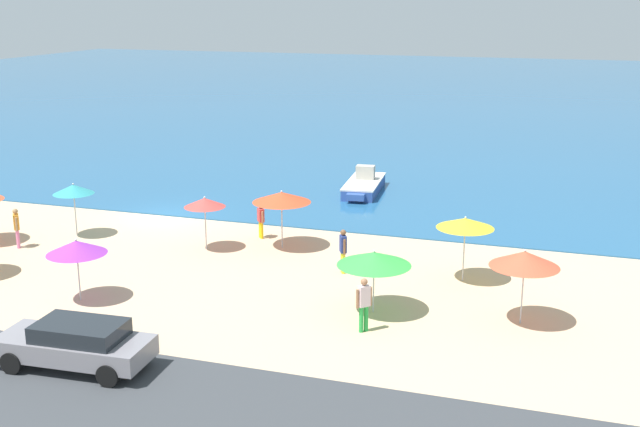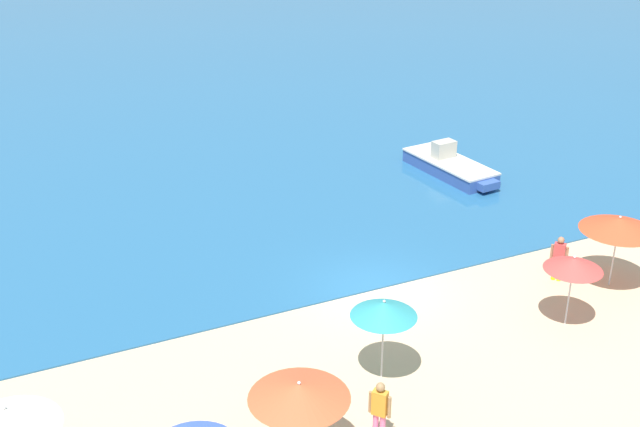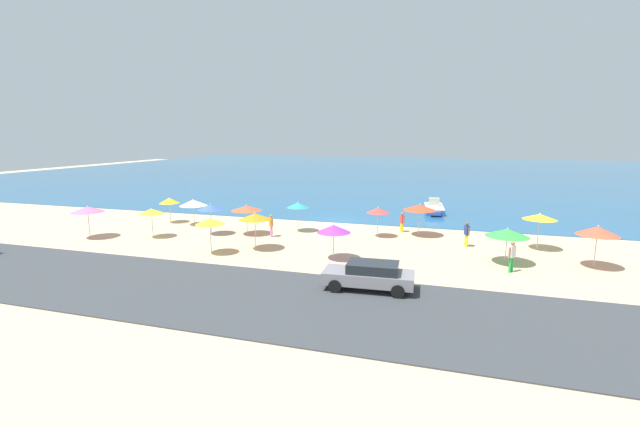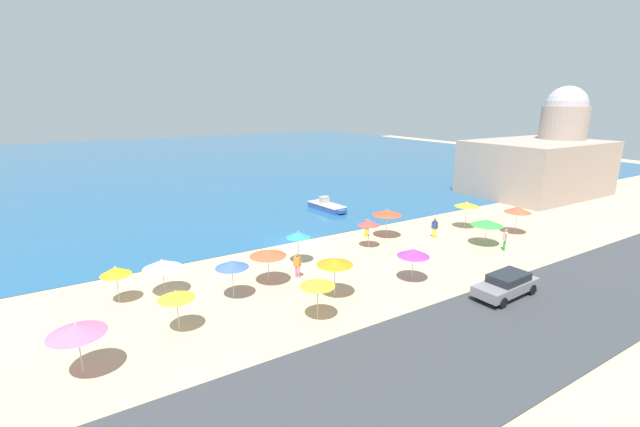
{
  "view_description": "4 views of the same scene",
  "coord_description": "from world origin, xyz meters",
  "views": [
    {
      "loc": [
        18.69,
        -33.15,
        10.24
      ],
      "look_at": [
        8.36,
        -1.49,
        1.21
      ],
      "focal_mm": 45.0,
      "sensor_mm": 36.0,
      "label": 1
    },
    {
      "loc": [
        -11.23,
        -19.68,
        12.97
      ],
      "look_at": [
        -0.64,
        2.76,
        1.73
      ],
      "focal_mm": 45.0,
      "sensor_mm": 36.0,
      "label": 2
    },
    {
      "loc": [
        9.16,
        -35.32,
        7.53
      ],
      "look_at": [
        -0.48,
        -3.51,
        1.42
      ],
      "focal_mm": 24.0,
      "sensor_mm": 36.0,
      "label": 3
    },
    {
      "loc": [
        -16.01,
        -29.44,
        11.32
      ],
      "look_at": [
        2.76,
        0.67,
        1.9
      ],
      "focal_mm": 24.0,
      "sensor_mm": 36.0,
      "label": 4
    }
  ],
  "objects": [
    {
      "name": "bather_1",
      "position": [
        -3.42,
        -6.43,
        0.95
      ],
      "size": [
        0.4,
        0.47,
        1.7
      ],
      "color": "pink",
      "rests_on": "ground_plane"
    },
    {
      "name": "beach_umbrella_2",
      "position": [
        4.23,
        -4.2,
        2.03
      ],
      "size": [
        1.72,
        1.72,
        2.29
      ],
      "color": "#B2B2B7",
      "rests_on": "ground_plane"
    },
    {
      "name": "sea",
      "position": [
        0.0,
        55.0,
        0.03
      ],
      "size": [
        150.0,
        110.0,
        0.05
      ],
      "primitive_type": "cube",
      "color": "#235A88",
      "rests_on": "ground_plane"
    },
    {
      "name": "beach_umbrella_14",
      "position": [
        12.6,
        -8.73,
        1.89
      ],
      "size": [
        2.48,
        2.48,
        2.19
      ],
      "color": "#B2B2B7",
      "rests_on": "ground_plane"
    },
    {
      "name": "beach_umbrella_9",
      "position": [
        -2.09,
        -4.19,
        2.12
      ],
      "size": [
        1.78,
        1.78,
        2.4
      ],
      "color": "#B2B2B7",
      "rests_on": "ground_plane"
    },
    {
      "name": "beach_umbrella_11",
      "position": [
        2.61,
        -10.83,
        1.93
      ],
      "size": [
        2.08,
        2.08,
        2.24
      ],
      "color": "#B2B2B7",
      "rests_on": "ground_plane"
    },
    {
      "name": "beach_umbrella_5",
      "position": [
        -16.19,
        -10.68,
        2.15
      ],
      "size": [
        2.33,
        2.33,
        2.43
      ],
      "color": "#B2B2B7",
      "rests_on": "ground_plane"
    },
    {
      "name": "beach_umbrella_4",
      "position": [
        -11.8,
        -9.19,
        1.98
      ],
      "size": [
        1.83,
        1.83,
        2.24
      ],
      "color": "#B2B2B7",
      "rests_on": "ground_plane"
    },
    {
      "name": "skiff_nearshore",
      "position": [
        7.9,
        7.54,
        0.42
      ],
      "size": [
        2.16,
        5.17,
        1.35
      ],
      "color": "#33529A",
      "rests_on": "sea"
    },
    {
      "name": "beach_umbrella_12",
      "position": [
        -5.24,
        -11.92,
        2.14
      ],
      "size": [
        1.85,
        1.85,
        2.41
      ],
      "color": "#B2B2B7",
      "rests_on": "ground_plane"
    },
    {
      "name": "beach_umbrella_1",
      "position": [
        -8.1,
        -7.11,
        2.14
      ],
      "size": [
        1.95,
        1.95,
        2.43
      ],
      "color": "#B2B2B7",
      "rests_on": "ground_plane"
    },
    {
      "name": "coastal_road",
      "position": [
        0.0,
        -18.0,
        0.03
      ],
      "size": [
        80.0,
        8.0,
        0.06
      ],
      "primitive_type": "cube",
      "color": "#383B3F",
      "rests_on": "ground_plane"
    },
    {
      "name": "bather_3",
      "position": [
        5.79,
        -1.95,
        0.88
      ],
      "size": [
        0.4,
        0.45,
        1.58
      ],
      "color": "yellow",
      "rests_on": "ground_plane"
    },
    {
      "name": "beach_umbrella_3",
      "position": [
        -13.92,
        -4.13,
        1.95
      ],
      "size": [
        1.7,
        1.7,
        2.25
      ],
      "color": "#B2B2B7",
      "rests_on": "ground_plane"
    },
    {
      "name": "beach_umbrella_10",
      "position": [
        15.0,
        -4.72,
        2.24
      ],
      "size": [
        2.12,
        2.12,
        2.5
      ],
      "color": "#B2B2B7",
      "rests_on": "ground_plane"
    },
    {
      "name": "beach_umbrella_7",
      "position": [
        7.15,
        -2.95,
        2.19
      ],
      "size": [
        2.45,
        2.45,
        2.48
      ],
      "color": "#B2B2B7",
      "rests_on": "ground_plane"
    },
    {
      "name": "beach_umbrella_0",
      "position": [
        -5.45,
        -6.35,
        2.07
      ],
      "size": [
        2.32,
        2.32,
        2.33
      ],
      "color": "#B2B2B7",
      "rests_on": "ground_plane"
    },
    {
      "name": "beach_umbrella_8",
      "position": [
        17.38,
        -8.16,
        2.19
      ],
      "size": [
        2.24,
        2.24,
        2.52
      ],
      "color": "#B2B2B7",
      "rests_on": "ground_plane"
    },
    {
      "name": "beach_umbrella_13",
      "position": [
        -2.96,
        -10.13,
        2.24
      ],
      "size": [
        2.16,
        2.16,
        2.51
      ],
      "color": "#B2B2B7",
      "rests_on": "ground_plane"
    },
    {
      "name": "parked_car_0",
      "position": [
        5.68,
        -15.48,
        0.8
      ],
      "size": [
        4.48,
        2.02,
        1.37
      ],
      "color": "gray",
      "rests_on": "coastal_road"
    },
    {
      "name": "bather_0",
      "position": [
        10.5,
        -5.23,
        0.97
      ],
      "size": [
        0.37,
        0.51,
        1.72
      ],
      "color": "yellow",
      "rests_on": "ground_plane"
    },
    {
      "name": "bather_2",
      "position": [
        12.71,
        -10.39,
        1.0
      ],
      "size": [
        0.42,
        0.43,
        1.78
      ],
      "color": "green",
      "rests_on": "ground_plane"
    },
    {
      "name": "ground_plane",
      "position": [
        0.0,
        0.0,
        0.0
      ],
      "size": [
        160.0,
        160.0,
        0.0
      ],
      "primitive_type": "plane",
      "color": "tan"
    },
    {
      "name": "beach_umbrella_6",
      "position": [
        -11.42,
        -4.35,
        1.91
      ],
      "size": [
        2.3,
        2.3,
        2.23
      ],
      "color": "#B2B2B7",
      "rests_on": "ground_plane"
    }
  ]
}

